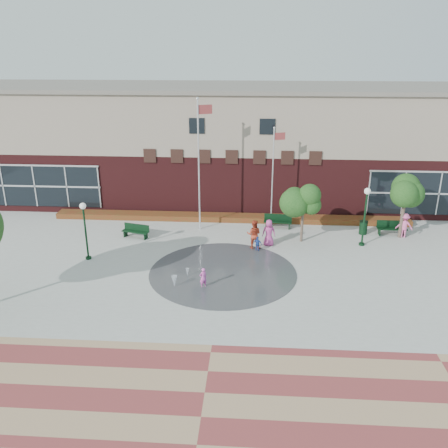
# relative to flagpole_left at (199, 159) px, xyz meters

# --- Properties ---
(ground) EXTENTS (120.00, 120.00, 0.00)m
(ground) POSITION_rel_flagpole_left_xyz_m (2.03, -9.71, -5.04)
(ground) COLOR #666056
(ground) RESTS_ON ground
(plaza_concrete) EXTENTS (46.00, 18.00, 0.01)m
(plaza_concrete) POSITION_rel_flagpole_left_xyz_m (2.03, -5.71, -5.04)
(plaza_concrete) COLOR #A8A8A0
(plaza_concrete) RESTS_ON ground
(paver_band) EXTENTS (46.00, 6.00, 0.01)m
(paver_band) POSITION_rel_flagpole_left_xyz_m (2.03, -16.71, -5.04)
(paver_band) COLOR brown
(paver_band) RESTS_ON ground
(splash_pad) EXTENTS (8.40, 8.40, 0.01)m
(splash_pad) POSITION_rel_flagpole_left_xyz_m (2.03, -6.71, -5.04)
(splash_pad) COLOR #383A3D
(splash_pad) RESTS_ON ground
(library_building) EXTENTS (44.40, 10.40, 9.20)m
(library_building) POSITION_rel_flagpole_left_xyz_m (2.03, 7.77, -0.40)
(library_building) COLOR #481719
(library_building) RESTS_ON ground
(flower_bed) EXTENTS (26.00, 1.20, 0.40)m
(flower_bed) POSITION_rel_flagpole_left_xyz_m (2.03, 1.89, -5.04)
(flower_bed) COLOR maroon
(flower_bed) RESTS_ON ground
(flagpole_left) EXTENTS (0.99, 0.48, 9.06)m
(flagpole_left) POSITION_rel_flagpole_left_xyz_m (0.00, 0.00, 0.00)
(flagpole_left) COLOR silver
(flagpole_left) RESTS_ON ground
(flagpole_right) EXTENTS (0.83, 0.34, 7.08)m
(flagpole_right) POSITION_rel_flagpole_left_xyz_m (4.99, 0.93, -1.09)
(flagpole_right) COLOR silver
(flagpole_right) RESTS_ON ground
(lamp_left) EXTENTS (0.38, 0.38, 3.59)m
(lamp_left) POSITION_rel_flagpole_left_xyz_m (-6.24, -5.41, -2.81)
(lamp_left) COLOR black
(lamp_left) RESTS_ON ground
(lamp_right) EXTENTS (0.41, 0.41, 3.87)m
(lamp_right) POSITION_rel_flagpole_left_xyz_m (10.74, -2.19, -2.64)
(lamp_right) COLOR black
(lamp_right) RESTS_ON ground
(bench_left) EXTENTS (1.90, 0.96, 0.92)m
(bench_left) POSITION_rel_flagpole_left_xyz_m (-4.18, -1.88, -4.75)
(bench_left) COLOR black
(bench_left) RESTS_ON ground
(bench_mid) EXTENTS (1.99, 0.69, 0.98)m
(bench_mid) POSITION_rel_flagpole_left_xyz_m (5.43, 0.56, -4.73)
(bench_mid) COLOR black
(bench_mid) RESTS_ON ground
(bench_right) EXTENTS (1.98, 0.55, 0.99)m
(bench_right) POSITION_rel_flagpole_left_xyz_m (13.12, -0.28, -4.72)
(bench_right) COLOR black
(bench_right) RESTS_ON ground
(trash_can) EXTENTS (0.58, 0.58, 0.95)m
(trash_can) POSITION_rel_flagpole_left_xyz_m (11.22, -0.21, -4.56)
(trash_can) COLOR black
(trash_can) RESTS_ON ground
(tree_mid) EXTENTS (2.46, 2.46, 4.15)m
(tree_mid) POSITION_rel_flagpole_left_xyz_m (6.88, -1.78, -2.02)
(tree_mid) COLOR #4B3B31
(tree_mid) RESTS_ON ground
(tree_small_right) EXTENTS (2.49, 2.49, 4.26)m
(tree_small_right) POSITION_rel_flagpole_left_xyz_m (13.58, -0.64, -1.93)
(tree_small_right) COLOR #4B3B31
(tree_small_right) RESTS_ON ground
(water_jet_a) EXTENTS (0.32, 0.32, 0.62)m
(water_jet_a) POSITION_rel_flagpole_left_xyz_m (-0.45, -8.57, -5.04)
(water_jet_a) COLOR white
(water_jet_a) RESTS_ON ground
(water_jet_b) EXTENTS (0.20, 0.20, 0.45)m
(water_jet_b) POSITION_rel_flagpole_left_xyz_m (0.07, -7.29, -5.04)
(water_jet_b) COLOR white
(water_jet_b) RESTS_ON ground
(child_splash) EXTENTS (0.49, 0.45, 1.13)m
(child_splash) POSITION_rel_flagpole_left_xyz_m (1.09, -8.50, -4.48)
(child_splash) COLOR #E654BE
(child_splash) RESTS_ON ground
(adult_red) EXTENTS (1.01, 0.83, 1.91)m
(adult_red) POSITION_rel_flagpole_left_xyz_m (3.75, -3.11, -4.09)
(adult_red) COLOR #A93721
(adult_red) RESTS_ON ground
(adult_pink) EXTENTS (0.87, 0.58, 1.75)m
(adult_pink) POSITION_rel_flagpole_left_xyz_m (4.71, -2.58, -4.17)
(adult_pink) COLOR #C13F8E
(adult_pink) RESTS_ON ground
(child_blue) EXTENTS (0.62, 0.45, 0.98)m
(child_blue) POSITION_rel_flagpole_left_xyz_m (4.00, -3.55, -4.55)
(child_blue) COLOR #2448A3
(child_blue) RESTS_ON ground
(person_bench) EXTENTS (1.19, 0.81, 1.70)m
(person_bench) POSITION_rel_flagpole_left_xyz_m (13.81, -0.60, -4.20)
(person_bench) COLOR pink
(person_bench) RESTS_ON ground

